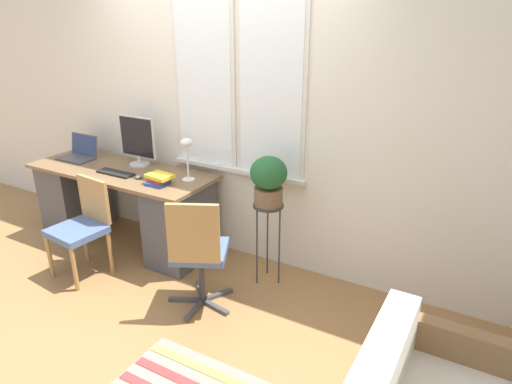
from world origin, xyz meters
TOP-DOWN VIEW (x-y plane):
  - ground_plane at (0.00, 0.00)m, footprint 14.00×14.00m
  - wall_back_with_window at (0.01, 0.76)m, footprint 9.00×0.12m
  - desk at (-0.86, 0.34)m, footprint 1.84×0.68m
  - laptop at (-1.47, 0.39)m, footprint 0.36×0.25m
  - monitor at (-0.80, 0.53)m, footprint 0.41×0.19m
  - keyboard at (-0.81, 0.23)m, footprint 0.37×0.12m
  - mouse at (-0.53, 0.24)m, footprint 0.04×0.07m
  - desk_lamp at (-0.13, 0.43)m, footprint 0.11×0.11m
  - book_stack at (-0.29, 0.22)m, footprint 0.24×0.20m
  - desk_chair_wooden at (-0.78, -0.23)m, footprint 0.45×0.46m
  - office_chair_swivel at (0.40, -0.18)m, footprint 0.53×0.54m
  - plant_stand at (0.66, 0.42)m, footprint 0.25×0.25m
  - potted_plant at (0.66, 0.42)m, footprint 0.29×0.29m

SIDE VIEW (x-z plane):
  - ground_plane at x=0.00m, z-range 0.00..0.00m
  - desk at x=-0.86m, z-range 0.02..0.79m
  - desk_chair_wooden at x=-0.78m, z-range 0.04..0.87m
  - office_chair_swivel at x=0.40m, z-range 0.03..0.96m
  - plant_stand at x=0.66m, z-range 0.26..0.96m
  - keyboard at x=-0.81m, z-range 0.76..0.78m
  - mouse at x=-0.53m, z-range 0.76..0.80m
  - book_stack at x=-0.29m, z-range 0.77..0.85m
  - laptop at x=-1.47m, z-range 0.70..0.93m
  - potted_plant at x=0.66m, z-range 0.72..1.12m
  - monitor at x=-0.80m, z-range 0.77..1.24m
  - desk_lamp at x=-0.13m, z-range 0.85..1.23m
  - wall_back_with_window at x=0.01m, z-range 0.01..2.71m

